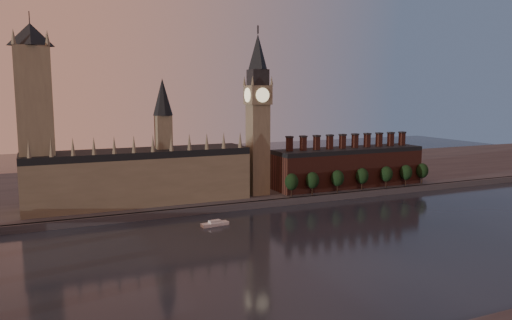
{
  "coord_description": "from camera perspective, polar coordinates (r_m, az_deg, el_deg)",
  "views": [
    {
      "loc": [
        -121.84,
        -180.04,
        69.65
      ],
      "look_at": [
        -16.05,
        55.0,
        34.65
      ],
      "focal_mm": 35.0,
      "sensor_mm": 36.0,
      "label": 1
    }
  ],
  "objects": [
    {
      "name": "embankment_tree_4",
      "position": [
        357.55,
        14.69,
        -1.56
      ],
      "size": [
        8.6,
        8.6,
        14.88
      ],
      "color": "black",
      "rests_on": "north_bank"
    },
    {
      "name": "embankment_tree_0",
      "position": [
        316.81,
        4.09,
        -2.5
      ],
      "size": [
        8.6,
        8.6,
        14.88
      ],
      "color": "black",
      "rests_on": "north_bank"
    },
    {
      "name": "embankment_tree_2",
      "position": [
        333.57,
        9.3,
        -2.07
      ],
      "size": [
        8.6,
        8.6,
        14.88
      ],
      "color": "black",
      "rests_on": "north_bank"
    },
    {
      "name": "ground",
      "position": [
        228.28,
        9.53,
        -10.14
      ],
      "size": [
        900.0,
        900.0,
        0.0
      ],
      "primitive_type": "plane",
      "color": "black",
      "rests_on": "ground"
    },
    {
      "name": "embankment_tree_6",
      "position": [
        380.04,
        18.47,
        -1.17
      ],
      "size": [
        8.6,
        8.6,
        14.88
      ],
      "color": "black",
      "rests_on": "north_bank"
    },
    {
      "name": "victoria_tower",
      "position": [
        295.24,
        -23.96,
        5.02
      ],
      "size": [
        24.0,
        24.0,
        108.0
      ],
      "color": "#7F765A",
      "rests_on": "north_bank"
    },
    {
      "name": "palace_of_westminster",
      "position": [
        304.31,
        -13.05,
        -1.55
      ],
      "size": [
        130.0,
        30.3,
        74.0
      ],
      "color": "#7F765A",
      "rests_on": "north_bank"
    },
    {
      "name": "big_ben",
      "position": [
        318.86,
        0.21,
        5.43
      ],
      "size": [
        15.0,
        15.0,
        107.0
      ],
      "color": "#7F765A",
      "rests_on": "north_bank"
    },
    {
      "name": "chimney_block",
      "position": [
        357.14,
        10.49,
        -0.74
      ],
      "size": [
        110.0,
        25.0,
        37.0
      ],
      "color": "#542720",
      "rests_on": "north_bank"
    },
    {
      "name": "embankment_tree_1",
      "position": [
        323.54,
        6.47,
        -2.32
      ],
      "size": [
        8.6,
        8.6,
        14.88
      ],
      "color": "black",
      "rests_on": "north_bank"
    },
    {
      "name": "embankment_tree_5",
      "position": [
        368.52,
        16.77,
        -1.37
      ],
      "size": [
        8.6,
        8.6,
        14.88
      ],
      "color": "black",
      "rests_on": "north_bank"
    },
    {
      "name": "embankment_tree_3",
      "position": [
        345.71,
        12.04,
        -1.79
      ],
      "size": [
        8.6,
        8.6,
        14.88
      ],
      "color": "black",
      "rests_on": "north_bank"
    },
    {
      "name": "north_bank",
      "position": [
        384.25,
        -5.36,
        -2.44
      ],
      "size": [
        900.0,
        182.0,
        4.0
      ],
      "color": "#4C4C52",
      "rests_on": "ground"
    },
    {
      "name": "river_boat",
      "position": [
        265.39,
        -4.72,
        -7.26
      ],
      "size": [
        15.24,
        6.05,
        2.97
      ],
      "rotation": [
        0.0,
        0.0,
        0.12
      ],
      "color": "silver",
      "rests_on": "ground"
    }
  ]
}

